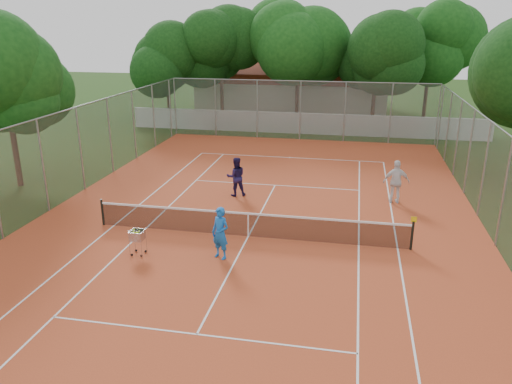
% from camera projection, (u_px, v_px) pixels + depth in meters
% --- Properties ---
extents(ground, '(120.00, 120.00, 0.00)m').
position_uv_depth(ground, '(248.00, 237.00, 18.91)').
color(ground, '#19330E').
rests_on(ground, ground).
extents(court_pad, '(18.00, 34.00, 0.02)m').
position_uv_depth(court_pad, '(248.00, 237.00, 18.90)').
color(court_pad, '#B64723').
rests_on(court_pad, ground).
extents(court_lines, '(10.98, 23.78, 0.01)m').
position_uv_depth(court_lines, '(248.00, 236.00, 18.90)').
color(court_lines, white).
rests_on(court_lines, court_pad).
extents(tennis_net, '(11.88, 0.10, 0.98)m').
position_uv_depth(tennis_net, '(248.00, 224.00, 18.74)').
color(tennis_net, black).
rests_on(tennis_net, court_pad).
extents(perimeter_fence, '(18.00, 34.00, 4.00)m').
position_uv_depth(perimeter_fence, '(248.00, 187.00, 18.26)').
color(perimeter_fence, slate).
rests_on(perimeter_fence, ground).
extents(boundary_wall, '(26.00, 0.30, 1.50)m').
position_uv_depth(boundary_wall, '(303.00, 123.00, 36.31)').
color(boundary_wall, silver).
rests_on(boundary_wall, ground).
extents(clubhouse, '(16.40, 9.00, 4.40)m').
position_uv_depth(clubhouse, '(293.00, 86.00, 45.50)').
color(clubhouse, beige).
rests_on(clubhouse, ground).
extents(tropical_trees, '(29.00, 19.00, 10.00)m').
position_uv_depth(tropical_trees, '(309.00, 60.00, 37.72)').
color(tropical_trees, black).
rests_on(tropical_trees, ground).
extents(player_near, '(0.79, 0.67, 1.83)m').
position_uv_depth(player_near, '(220.00, 233.00, 16.91)').
color(player_near, blue).
rests_on(player_near, court_pad).
extents(player_far_left, '(1.09, 0.98, 1.83)m').
position_uv_depth(player_far_left, '(236.00, 177.00, 23.09)').
color(player_far_left, '#1F1644').
rests_on(player_far_left, court_pad).
extents(player_far_right, '(1.19, 0.59, 1.96)m').
position_uv_depth(player_far_right, '(396.00, 182.00, 22.15)').
color(player_far_right, white).
rests_on(player_far_right, court_pad).
extents(ball_hopper, '(0.56, 0.56, 0.98)m').
position_uv_depth(ball_hopper, '(138.00, 242.00, 17.27)').
color(ball_hopper, '#AEADB4').
rests_on(ball_hopper, court_pad).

